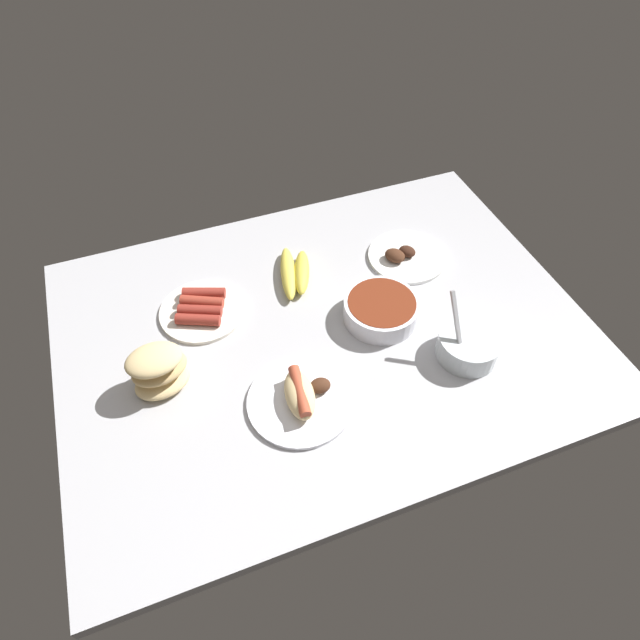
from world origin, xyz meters
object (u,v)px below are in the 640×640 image
at_px(banana_bunch, 295,273).
at_px(plate_sausages, 202,309).
at_px(bowl_chili, 381,309).
at_px(bowl_coleslaw, 469,345).
at_px(plate_hotdog_assembled, 301,397).
at_px(bread_stack, 158,370).
at_px(plate_grilled_meat, 405,256).

bearing_deg(banana_bunch, plate_sausages, 7.74).
bearing_deg(bowl_chili, banana_bunch, -53.46).
xyz_separation_m(bowl_coleslaw, bowl_chili, (0.13, -0.17, -0.00)).
height_order(bowl_chili, plate_sausages, bowl_chili).
relative_size(bowl_chili, plate_sausages, 0.87).
height_order(plate_hotdog_assembled, banana_bunch, plate_hotdog_assembled).
relative_size(bowl_coleslaw, bowl_chili, 0.90).
bearing_deg(bowl_chili, bowl_coleslaw, 128.80).
xyz_separation_m(plate_sausages, bread_stack, (0.12, 0.17, 0.04)).
relative_size(plate_grilled_meat, banana_bunch, 1.08).
height_order(bowl_chili, bread_stack, bread_stack).
xyz_separation_m(plate_grilled_meat, plate_hotdog_assembled, (0.40, 0.32, 0.01)).
relative_size(bowl_chili, plate_grilled_meat, 0.87).
xyz_separation_m(bowl_chili, bread_stack, (0.51, 0.01, 0.03)).
height_order(bowl_coleslaw, banana_bunch, bowl_coleslaw).
bearing_deg(plate_sausages, bread_stack, 54.84).
distance_m(plate_sausages, plate_grilled_meat, 0.54).
bearing_deg(plate_hotdog_assembled, bread_stack, -29.24).
relative_size(plate_sausages, banana_bunch, 1.07).
bearing_deg(bread_stack, banana_bunch, -150.50).
height_order(plate_sausages, banana_bunch, banana_bunch).
bearing_deg(plate_sausages, plate_grilled_meat, 179.96).
distance_m(bowl_coleslaw, bread_stack, 0.67).
relative_size(bread_stack, banana_bunch, 0.71).
bearing_deg(plate_hotdog_assembled, plate_grilled_meat, -141.39).
bearing_deg(plate_sausages, plate_hotdog_assembled, 113.09).
relative_size(bowl_coleslaw, bread_stack, 1.18).
xyz_separation_m(plate_sausages, banana_bunch, (-0.24, -0.03, 0.01)).
bearing_deg(plate_hotdog_assembled, plate_sausages, -66.91).
xyz_separation_m(bowl_coleslaw, bread_stack, (0.65, -0.16, 0.02)).
xyz_separation_m(bowl_coleslaw, plate_hotdog_assembled, (0.39, -0.01, -0.01)).
height_order(bowl_chili, banana_bunch, bowl_chili).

